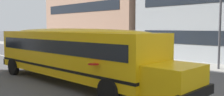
# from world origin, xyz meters

# --- Properties ---
(ground_plane) EXTENTS (400.00, 400.00, 0.00)m
(ground_plane) POSITION_xyz_m (0.00, 0.00, 0.00)
(ground_plane) COLOR #4C4C4F
(sidewalk_far) EXTENTS (120.00, 3.00, 0.01)m
(sidewalk_far) POSITION_xyz_m (0.00, 7.87, 0.01)
(sidewalk_far) COLOR gray
(sidewalk_far) RESTS_ON ground_plane
(lane_centreline) EXTENTS (110.00, 0.16, 0.01)m
(lane_centreline) POSITION_xyz_m (0.00, 0.00, 0.00)
(lane_centreline) COLOR silver
(lane_centreline) RESTS_ON ground_plane
(school_bus) EXTENTS (11.95, 2.84, 2.66)m
(school_bus) POSITION_xyz_m (-2.59, -1.96, 1.58)
(school_bus) COLOR yellow
(school_bus) RESTS_ON ground_plane
(parked_car_white_under_tree) EXTENTS (3.91, 1.90, 1.64)m
(parked_car_white_under_tree) POSITION_xyz_m (-10.39, 5.41, 0.84)
(parked_car_white_under_tree) COLOR silver
(parked_car_white_under_tree) RESTS_ON ground_plane
(street_lamp) EXTENTS (0.44, 0.44, 6.80)m
(street_lamp) POSITION_xyz_m (0.76, 7.17, 4.31)
(street_lamp) COLOR #38383D
(street_lamp) RESTS_ON ground_plane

